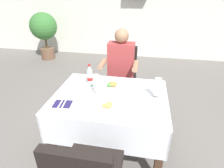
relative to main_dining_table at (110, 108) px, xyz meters
name	(u,v)px	position (x,y,z in m)	size (l,w,h in m)	color
ground_plane	(110,156)	(0.02, -0.16, -0.56)	(11.00, 11.00, 0.00)	#66605B
main_dining_table	(110,108)	(0.00, 0.00, 0.00)	(1.18, 0.90, 0.72)	white
chair_far_diner_seat	(121,76)	(0.00, 0.84, -0.01)	(0.44, 0.50, 0.97)	black
seated_diner_far	(120,69)	(0.00, 0.74, 0.15)	(0.50, 0.46, 1.26)	#282D42
plate_near_camera	(107,106)	(0.02, -0.23, 0.18)	(0.23, 0.23, 0.05)	white
plate_far_diner	(113,85)	(-0.01, 0.18, 0.19)	(0.26, 0.26, 0.07)	white
beer_glass_left	(96,84)	(-0.15, 0.01, 0.28)	(0.07, 0.07, 0.21)	white
beer_glass_middle	(157,88)	(0.47, 0.04, 0.27)	(0.07, 0.07, 0.21)	white
cola_bottle_primary	(90,76)	(-0.27, 0.18, 0.28)	(0.06, 0.06, 0.26)	silver
napkin_cutlery_set	(63,104)	(-0.42, -0.25, 0.17)	(0.18, 0.19, 0.01)	#231E4C
potted_plant_corner	(44,29)	(-2.27, 2.79, 0.22)	(0.67, 0.67, 1.19)	brown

